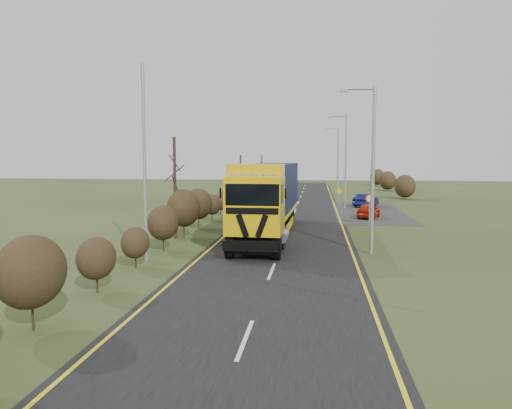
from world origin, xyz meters
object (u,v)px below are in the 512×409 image
object	(u,v)px
lorry	(268,194)
streetlight_near	(371,163)
speed_sign	(370,204)
car_blue_sedan	(366,200)
car_red_hatchback	(369,211)

from	to	relation	value
lorry	streetlight_near	bearing A→B (deg)	-41.92
streetlight_near	lorry	bearing A→B (deg)	136.36
lorry	streetlight_near	distance (m)	8.05
speed_sign	lorry	bearing A→B (deg)	-144.19
lorry	streetlight_near	world-z (taller)	streetlight_near
streetlight_near	speed_sign	distance (m)	10.70
car_blue_sedan	lorry	bearing A→B (deg)	92.51
streetlight_near	speed_sign	xyz separation A→B (m)	(1.06, 10.22, -2.98)
car_red_hatchback	streetlight_near	world-z (taller)	streetlight_near
lorry	streetlight_near	size ratio (longest dim) A/B	1.96
lorry	speed_sign	xyz separation A→B (m)	(6.70, 4.84, -0.98)
car_red_hatchback	streetlight_near	size ratio (longest dim) A/B	0.41
car_red_hatchback	lorry	bearing A→B (deg)	71.06
car_red_hatchback	car_blue_sedan	bearing A→B (deg)	-76.64
car_red_hatchback	car_blue_sedan	distance (m)	9.10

